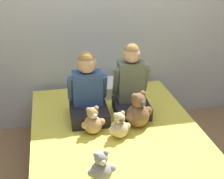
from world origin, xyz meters
TOP-DOWN VIEW (x-y plane):
  - ground_plane at (0.00, 0.00)m, footprint 14.00×14.00m
  - wall_behind_bed at (0.00, 1.06)m, footprint 8.00×0.06m
  - bed at (0.00, 0.00)m, footprint 1.39×1.91m
  - child_on_left at (-0.19, 0.33)m, footprint 0.34×0.40m
  - child_on_right at (0.19, 0.32)m, footprint 0.32×0.34m
  - teddy_bear_held_by_left_child at (-0.19, 0.06)m, footprint 0.19×0.15m
  - teddy_bear_held_by_right_child at (0.19, 0.09)m, footprint 0.24×0.19m
  - teddy_bear_between_children at (-0.00, -0.04)m, footprint 0.18×0.14m
  - teddy_bear_at_foot_of_bed at (-0.23, -0.50)m, footprint 0.19×0.14m
  - pillow_at_headboard at (0.00, 0.77)m, footprint 0.44×0.32m

SIDE VIEW (x-z plane):
  - ground_plane at x=0.00m, z-range 0.00..0.00m
  - bed at x=0.00m, z-range 0.00..0.46m
  - pillow_at_headboard at x=0.00m, z-range 0.46..0.57m
  - teddy_bear_between_children at x=0.00m, z-range 0.44..0.67m
  - teddy_bear_at_foot_of_bed at x=-0.23m, z-range 0.44..0.67m
  - teddy_bear_held_by_left_child at x=-0.19m, z-range 0.44..0.68m
  - teddy_bear_held_by_right_child at x=0.19m, z-range 0.44..0.75m
  - child_on_left at x=-0.19m, z-range 0.40..0.99m
  - child_on_right at x=0.19m, z-range 0.40..1.04m
  - wall_behind_bed at x=0.00m, z-range 0.00..2.50m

